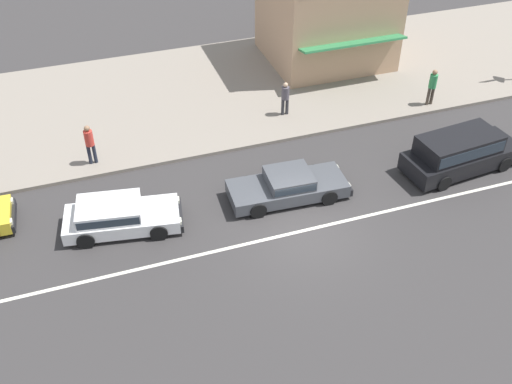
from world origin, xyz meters
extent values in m
plane|color=#383535|center=(0.00, 0.00, 0.00)|extent=(160.00, 160.00, 0.00)
cube|color=silver|center=(0.00, 0.00, 0.00)|extent=(50.40, 0.14, 0.01)
cube|color=gray|center=(0.00, 10.39, 0.07)|extent=(68.00, 10.00, 0.15)
cube|color=black|center=(7.18, 1.44, 0.52)|extent=(4.83, 2.18, 0.70)
cube|color=black|center=(6.89, 1.41, 1.21)|extent=(3.30, 1.86, 0.70)
cube|color=#28333D|center=(6.89, 1.41, 1.21)|extent=(3.17, 1.88, 0.45)
cube|color=black|center=(9.56, 1.67, 0.31)|extent=(0.29, 1.70, 0.28)
cube|color=white|center=(9.47, 2.27, 0.67)|extent=(0.10, 0.25, 0.14)
cylinder|color=black|center=(8.54, 2.40, 0.30)|extent=(0.62, 0.28, 0.60)
cylinder|color=black|center=(8.70, 0.76, 0.30)|extent=(0.62, 0.28, 0.60)
cylinder|color=black|center=(5.65, 2.11, 0.30)|extent=(0.62, 0.28, 0.60)
cylinder|color=black|center=(5.82, 0.47, 0.30)|extent=(0.62, 0.28, 0.60)
cube|color=black|center=(-9.43, 3.68, 0.31)|extent=(0.18, 1.63, 0.28)
cube|color=white|center=(-9.43, 4.26, 0.51)|extent=(0.09, 0.24, 0.14)
cube|color=white|center=(-9.48, 3.10, 0.51)|extent=(0.09, 0.24, 0.14)
cube|color=#47494F|center=(0.12, 1.93, 0.41)|extent=(4.39, 1.89, 0.48)
cube|color=#47494F|center=(0.17, 1.93, 0.85)|extent=(1.69, 1.58, 0.42)
cube|color=#28333D|center=(0.17, 1.93, 0.85)|extent=(1.63, 1.61, 0.27)
cube|color=black|center=(2.32, 1.81, 0.31)|extent=(0.21, 1.63, 0.28)
cube|color=white|center=(2.32, 2.39, 0.51)|extent=(0.09, 0.24, 0.14)
cube|color=white|center=(2.26, 1.23, 0.51)|extent=(0.09, 0.24, 0.14)
cylinder|color=black|center=(1.49, 2.64, 0.30)|extent=(0.61, 0.25, 0.60)
cylinder|color=black|center=(1.41, 1.07, 0.30)|extent=(0.61, 0.25, 0.60)
cylinder|color=black|center=(-1.17, 2.79, 0.30)|extent=(0.61, 0.25, 0.60)
cylinder|color=black|center=(-1.26, 1.21, 0.30)|extent=(0.61, 0.25, 0.60)
cube|color=white|center=(-5.87, 2.17, 0.41)|extent=(4.11, 2.26, 0.48)
cube|color=white|center=(-6.26, 2.23, 0.88)|extent=(2.35, 1.81, 0.46)
cube|color=#28333D|center=(-6.26, 2.23, 0.88)|extent=(2.27, 1.83, 0.29)
cube|color=black|center=(-3.90, 1.84, 0.31)|extent=(0.38, 1.62, 0.28)
cube|color=white|center=(-3.84, 2.42, 0.51)|extent=(0.12, 0.25, 0.14)
cube|color=white|center=(-4.03, 1.28, 0.51)|extent=(0.12, 0.25, 0.14)
cylinder|color=black|center=(-4.56, 2.75, 0.30)|extent=(0.63, 0.31, 0.60)
cylinder|color=black|center=(-4.81, 1.20, 0.30)|extent=(0.63, 0.31, 0.60)
cylinder|color=black|center=(-6.94, 3.14, 0.30)|extent=(0.63, 0.31, 0.60)
cylinder|color=black|center=(-7.19, 1.59, 0.30)|extent=(0.63, 0.31, 0.60)
cylinder|color=#232838|center=(-6.50, 6.22, 0.57)|extent=(0.14, 0.14, 0.84)
cylinder|color=#232838|center=(-6.30, 6.22, 0.57)|extent=(0.14, 0.14, 0.84)
cylinder|color=#D63D33|center=(-6.40, 6.22, 1.31)|extent=(0.34, 0.34, 0.63)
sphere|color=#997051|center=(-6.40, 6.22, 1.73)|extent=(0.23, 0.23, 0.23)
cylinder|color=#4C4238|center=(8.48, 5.97, 0.57)|extent=(0.14, 0.14, 0.84)
cylinder|color=#4C4238|center=(8.68, 5.97, 0.57)|extent=(0.14, 0.14, 0.84)
cylinder|color=#389956|center=(8.58, 5.97, 1.31)|extent=(0.34, 0.34, 0.63)
sphere|color=#997051|center=(8.58, 5.97, 1.74)|extent=(0.23, 0.23, 0.23)
cylinder|color=#333338|center=(1.96, 7.26, 0.53)|extent=(0.14, 0.14, 0.77)
cylinder|color=#333338|center=(2.16, 7.26, 0.53)|extent=(0.14, 0.14, 0.77)
cylinder|color=#514C56|center=(2.06, 7.26, 1.20)|extent=(0.34, 0.34, 0.57)
sphere|color=#D6AD89|center=(2.06, 7.26, 1.59)|extent=(0.21, 0.21, 0.21)
cube|color=tan|center=(6.00, 11.92, 2.75)|extent=(5.71, 5.29, 5.19)
cube|color=#33844C|center=(6.00, 8.92, 2.20)|extent=(5.14, 0.90, 0.28)
camera|label=1|loc=(-6.52, -14.03, 13.90)|focal=42.00mm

